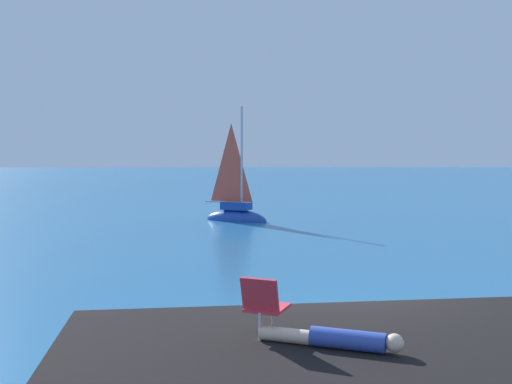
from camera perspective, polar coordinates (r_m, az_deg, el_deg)
The scene contains 6 objects.
ground_plane at distance 11.20m, azimuth 8.42°, elevation -13.62°, with size 160.00×160.00×0.00m, color #236093.
boulder_seaward at distance 10.01m, azimuth 10.93°, elevation -15.90°, with size 0.96×0.77×0.53m, color black.
boulder_inland at distance 9.98m, azimuth 16.02°, elevation -16.06°, with size 1.57×1.26×0.87m, color black.
sailboat_near at distance 27.42m, azimuth -1.91°, elevation -2.09°, with size 3.13×2.16×5.67m.
person_sunbather at distance 7.50m, azimuth 7.64°, elevation -13.60°, with size 1.69×0.78×0.25m.
beach_chair at distance 7.75m, azimuth 0.75°, elevation -10.44°, with size 0.67×0.74×0.80m.
Camera 1 is at (-1.76, -10.50, 3.49)m, focal length 42.30 mm.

